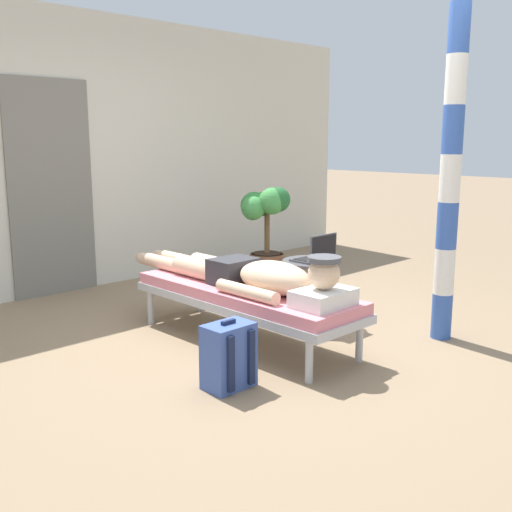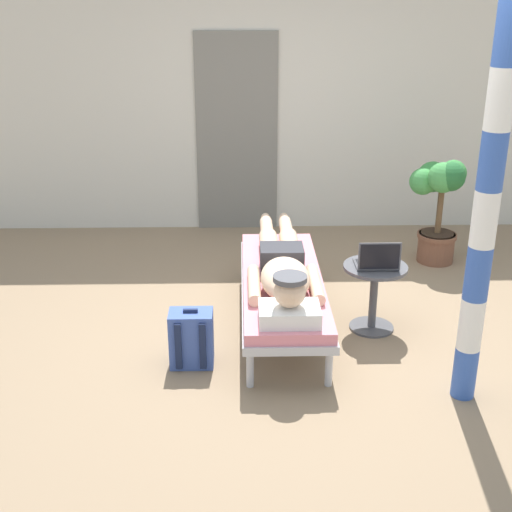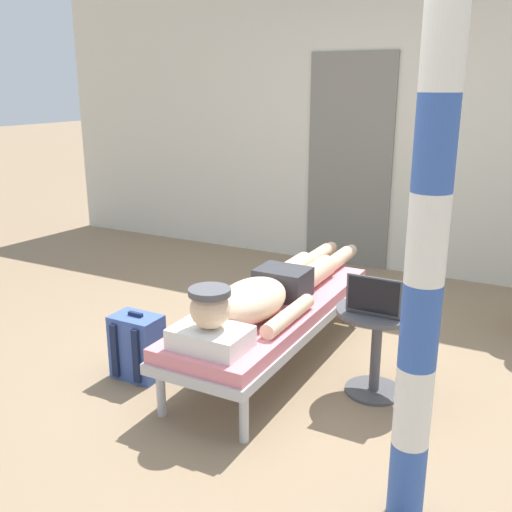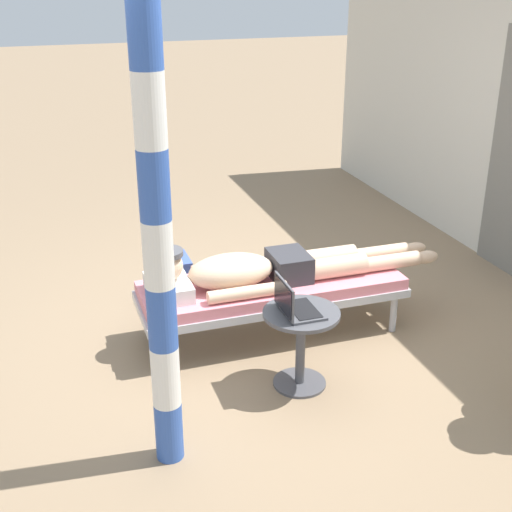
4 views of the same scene
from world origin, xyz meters
The scene contains 7 objects.
ground_plane centered at (0.00, 0.00, 0.00)m, with size 40.00×40.00×0.00m, color #8C7256.
lounge_chair centered at (-0.03, 0.15, 0.35)m, with size 0.62×1.90×0.42m.
person_reclining centered at (-0.03, 0.08, 0.52)m, with size 0.53×2.17×0.33m.
side_table centered at (0.66, 0.10, 0.36)m, with size 0.48×0.48×0.52m.
laptop centered at (0.66, 0.04, 0.58)m, with size 0.31×0.24×0.23m.
backpack centered at (-0.69, -0.40, 0.20)m, with size 0.30×0.26×0.42m.
porch_post centered at (1.08, -0.84, 1.21)m, with size 0.15×0.15×2.41m.
Camera 4 is at (4.10, -1.35, 2.50)m, focal length 48.11 mm.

